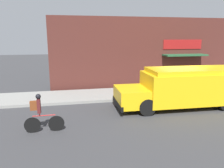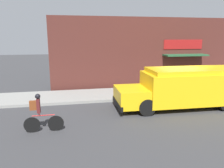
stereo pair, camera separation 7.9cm
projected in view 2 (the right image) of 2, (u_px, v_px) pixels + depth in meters
The scene contains 6 objects.
ground_plane at pixel (177, 98), 13.21m from camera, with size 70.00×70.00×0.00m, color #38383A.
sidewalk at pixel (167, 91), 14.52m from camera, with size 28.00×2.76×0.15m.
storefront at pixel (159, 53), 15.73m from camera, with size 15.30×1.11×4.98m.
school_bus at pixel (186, 87), 11.38m from camera, with size 6.78×2.71×2.06m.
cyclist at pixel (40, 113), 8.43m from camera, with size 1.53×0.20×1.55m.
trash_bin at pixel (150, 84), 14.39m from camera, with size 0.61×0.61×0.85m.
Camera 2 is at (-6.36, -11.71, 3.69)m, focal length 35.00 mm.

